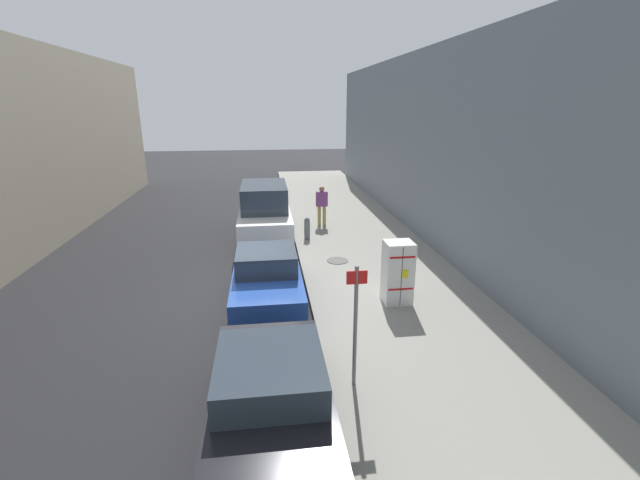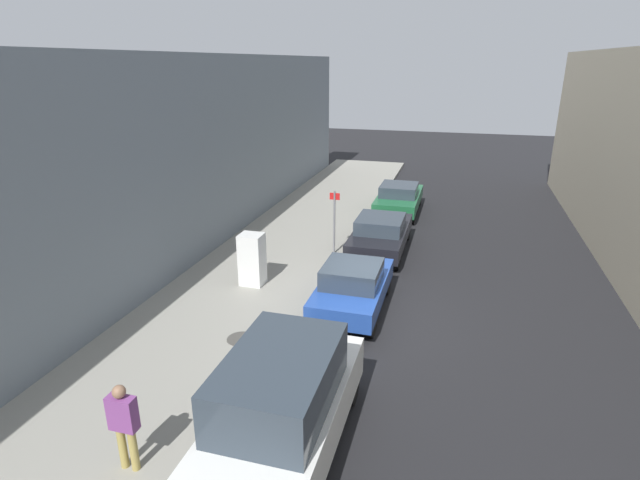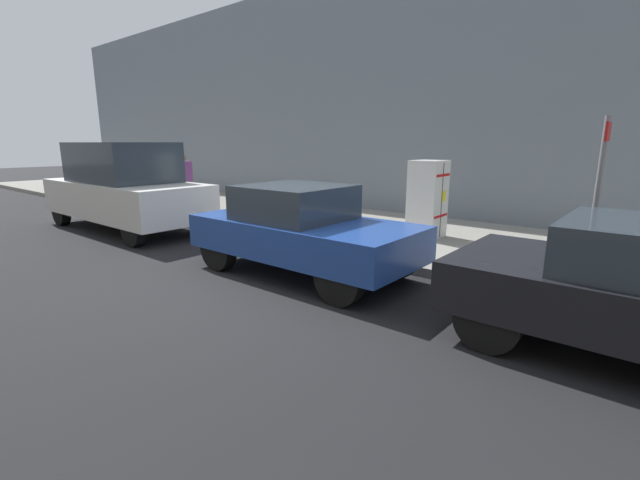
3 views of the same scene
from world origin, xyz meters
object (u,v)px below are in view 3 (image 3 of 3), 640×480
street_sign_post (597,196)px  parked_van_white (124,187)px  discarded_refrigerator (427,199)px  parked_hatchback_blue (302,229)px  fire_hydrant (199,203)px  pedestrian_walking_far (184,177)px

street_sign_post → parked_van_white: 9.90m
discarded_refrigerator → street_sign_post: street_sign_post is taller
street_sign_post → parked_van_white: (1.52, -9.77, -0.40)m
discarded_refrigerator → parked_hatchback_blue: (3.32, -0.62, -0.21)m
discarded_refrigerator → fire_hydrant: bearing=-73.0°
fire_hydrant → parked_hatchback_blue: 5.33m
street_sign_post → parked_hatchback_blue: 4.21m
street_sign_post → fire_hydrant: bearing=-90.3°
street_sign_post → parked_hatchback_blue: size_ratio=0.61×
street_sign_post → fire_hydrant: (-0.05, -8.96, -0.88)m
street_sign_post → pedestrian_walking_far: 10.86m
fire_hydrant → parked_van_white: 1.83m
street_sign_post → parked_van_white: size_ratio=0.46×
discarded_refrigerator → pedestrian_walking_far: pedestrian_walking_far is taller
discarded_refrigerator → street_sign_post: size_ratio=0.70×
fire_hydrant → parked_hatchback_blue: (1.57, 5.09, 0.17)m
discarded_refrigerator → parked_hatchback_blue: discarded_refrigerator is taller
pedestrian_walking_far → parked_hatchback_blue: 7.36m
fire_hydrant → parked_van_white: parked_van_white is taller
discarded_refrigerator → parked_van_white: size_ratio=0.32×
discarded_refrigerator → parked_hatchback_blue: size_ratio=0.43×
parked_van_white → parked_hatchback_blue: bearing=90.0°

